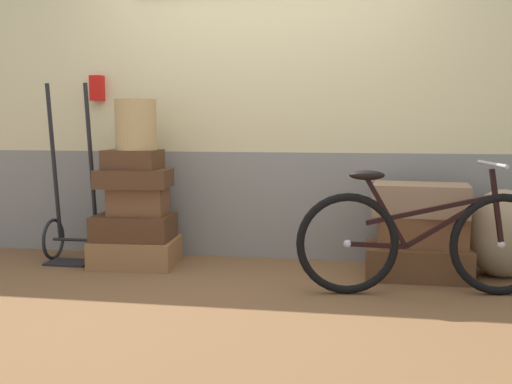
# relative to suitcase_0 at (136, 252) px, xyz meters

# --- Properties ---
(ground) EXTENTS (9.55, 5.20, 0.06)m
(ground) POSITION_rel_suitcase_0_xyz_m (0.90, -0.35, -0.13)
(ground) COLOR brown
(station_building) EXTENTS (7.55, 0.74, 2.45)m
(station_building) POSITION_rel_suitcase_0_xyz_m (0.91, 0.50, 1.13)
(station_building) COLOR gray
(station_building) RESTS_ON ground
(suitcase_0) EXTENTS (0.64, 0.51, 0.20)m
(suitcase_0) POSITION_rel_suitcase_0_xyz_m (0.00, 0.00, 0.00)
(suitcase_0) COLOR olive
(suitcase_0) RESTS_ON ground
(suitcase_1) EXTENTS (0.59, 0.42, 0.19)m
(suitcase_1) POSITION_rel_suitcase_0_xyz_m (-0.01, 0.00, 0.19)
(suitcase_1) COLOR #4C2D19
(suitcase_1) RESTS_ON suitcase_0
(suitcase_2) EXTENTS (0.43, 0.34, 0.21)m
(suitcase_2) POSITION_rel_suitcase_0_xyz_m (0.02, 0.03, 0.39)
(suitcase_2) COLOR brown
(suitcase_2) RESTS_ON suitcase_1
(suitcase_3) EXTENTS (0.56, 0.42, 0.14)m
(suitcase_3) POSITION_rel_suitcase_0_xyz_m (0.00, -0.00, 0.56)
(suitcase_3) COLOR #4C2D19
(suitcase_3) RESTS_ON suitcase_2
(suitcase_4) EXTENTS (0.40, 0.30, 0.14)m
(suitcase_4) POSITION_rel_suitcase_0_xyz_m (-0.01, 0.00, 0.70)
(suitcase_4) COLOR #4C2D19
(suitcase_4) RESTS_ON suitcase_3
(suitcase_5) EXTENTS (0.71, 0.45, 0.22)m
(suitcase_5) POSITION_rel_suitcase_0_xyz_m (2.06, 0.00, 0.01)
(suitcase_5) COLOR brown
(suitcase_5) RESTS_ON ground
(suitcase_6) EXTENTS (0.60, 0.39, 0.21)m
(suitcase_6) POSITION_rel_suitcase_0_xyz_m (2.09, 0.03, 0.23)
(suitcase_6) COLOR brown
(suitcase_6) RESTS_ON suitcase_5
(suitcase_7) EXTENTS (0.68, 0.45, 0.22)m
(suitcase_7) POSITION_rel_suitcase_0_xyz_m (2.08, 0.03, 0.44)
(suitcase_7) COLOR #937051
(suitcase_7) RESTS_ON suitcase_6
(wicker_basket) EXTENTS (0.31, 0.31, 0.37)m
(wicker_basket) POSITION_rel_suitcase_0_xyz_m (0.02, 0.01, 0.96)
(wicker_basket) COLOR tan
(wicker_basket) RESTS_ON suitcase_4
(luggage_trolley) EXTENTS (0.39, 0.38, 1.37)m
(luggage_trolley) POSITION_rel_suitcase_0_xyz_m (-0.52, 0.05, 0.20)
(luggage_trolley) COLOR black
(luggage_trolley) RESTS_ON ground
(burlap_sack) EXTENTS (0.50, 0.43, 0.62)m
(burlap_sack) POSITION_rel_suitcase_0_xyz_m (2.64, 0.10, 0.21)
(burlap_sack) COLOR #9E8966
(burlap_sack) RESTS_ON ground
(bicycle) EXTENTS (1.58, 0.46, 0.83)m
(bicycle) POSITION_rel_suitcase_0_xyz_m (2.05, -0.43, 0.24)
(bicycle) COLOR black
(bicycle) RESTS_ON ground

